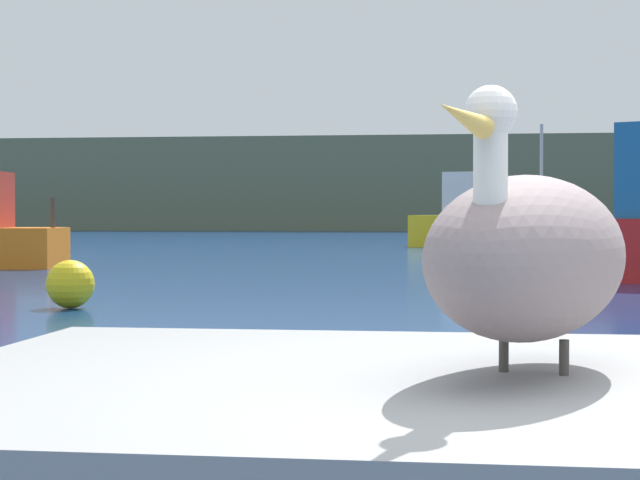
{
  "coord_description": "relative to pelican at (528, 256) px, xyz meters",
  "views": [
    {
      "loc": [
        -0.54,
        -3.07,
        1.3
      ],
      "look_at": [
        -3.59,
        19.16,
        0.76
      ],
      "focal_mm": 64.93,
      "sensor_mm": 36.0,
      "label": 1
    }
  ],
  "objects": [
    {
      "name": "pelican",
      "position": [
        0.0,
        0.0,
        0.0
      ],
      "size": [
        0.84,
        1.45,
        0.81
      ],
      "rotation": [
        0.0,
        0.0,
        -1.86
      ],
      "color": "gray",
      "rests_on": "pier_dock"
    },
    {
      "name": "mooring_buoy",
      "position": [
        -5.61,
        11.55,
        -0.85
      ],
      "size": [
        0.65,
        0.65,
        0.65
      ],
      "primitive_type": "sphere",
      "color": "yellow",
      "rests_on": "ground"
    },
    {
      "name": "fishing_boat_yellow",
      "position": [
        0.19,
        39.44,
        -0.19
      ],
      "size": [
        6.2,
        3.07,
        4.47
      ],
      "rotation": [
        0.0,
        0.0,
        -0.25
      ],
      "color": "yellow",
      "rests_on": "ground"
    },
    {
      "name": "hillside_backdrop",
      "position": [
        0.4,
        83.4,
        2.09
      ],
      "size": [
        140.0,
        17.68,
        6.52
      ],
      "primitive_type": "cube",
      "color": "#5B664C",
      "rests_on": "ground"
    }
  ]
}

